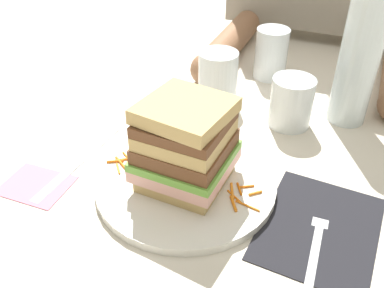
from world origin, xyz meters
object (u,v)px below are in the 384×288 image
at_px(napkin_pink, 36,185).
at_px(water_bottle, 362,48).
at_px(empty_tumbler_0, 218,77).
at_px(empty_tumbler_1, 271,53).
at_px(fork, 317,238).
at_px(juice_glass, 291,104).
at_px(napkin_dark, 319,227).
at_px(sandwich, 183,144).
at_px(knife, 77,163).
at_px(main_plate, 184,182).

bearing_deg(napkin_pink, water_bottle, 42.77).
xyz_separation_m(empty_tumbler_0, empty_tumbler_1, (0.06, 0.13, 0.00)).
bearing_deg(fork, juice_glass, 110.10).
height_order(juice_glass, empty_tumbler_1, empty_tumbler_1).
distance_m(napkin_dark, fork, 0.02).
relative_size(juice_glass, napkin_pink, 0.91).
bearing_deg(sandwich, knife, -174.07).
bearing_deg(empty_tumbler_1, juice_glass, -64.84).
bearing_deg(water_bottle, empty_tumbler_1, 146.85).
relative_size(main_plate, water_bottle, 0.88).
bearing_deg(napkin_pink, empty_tumbler_0, 64.71).
distance_m(fork, napkin_pink, 0.39).
distance_m(juice_glass, napkin_pink, 0.42).
height_order(napkin_dark, napkin_pink, same).
height_order(main_plate, empty_tumbler_0, empty_tumbler_0).
height_order(napkin_dark, empty_tumbler_0, empty_tumbler_0).
bearing_deg(juice_glass, empty_tumbler_1, 115.16).
xyz_separation_m(main_plate, empty_tumbler_0, (-0.04, 0.24, 0.04)).
bearing_deg(empty_tumbler_1, empty_tumbler_0, -115.22).
bearing_deg(knife, main_plate, 5.83).
distance_m(sandwich, juice_glass, 0.24).
height_order(sandwich, knife, sandwich).
xyz_separation_m(main_plate, fork, (0.19, -0.03, -0.00)).
bearing_deg(knife, juice_glass, 40.92).
height_order(sandwich, napkin_dark, sandwich).
height_order(knife, juice_glass, juice_glass).
relative_size(water_bottle, empty_tumbler_0, 2.99).
bearing_deg(main_plate, juice_glass, 65.04).
bearing_deg(knife, water_bottle, 38.94).
height_order(sandwich, empty_tumbler_1, sandwich).
distance_m(main_plate, water_bottle, 0.35).
relative_size(sandwich, knife, 0.61).
bearing_deg(knife, sandwich, 5.93).
xyz_separation_m(fork, juice_glass, (-0.09, 0.25, 0.03)).
bearing_deg(main_plate, sandwich, 99.82).
distance_m(fork, juice_glass, 0.26).
relative_size(knife, juice_glass, 2.37).
relative_size(sandwich, empty_tumbler_0, 1.29).
relative_size(fork, empty_tumbler_0, 1.74).
xyz_separation_m(sandwich, water_bottle, (0.19, 0.27, 0.06)).
height_order(fork, empty_tumbler_0, empty_tumbler_0).
bearing_deg(napkin_dark, main_plate, 177.67).
xyz_separation_m(main_plate, water_bottle, (0.19, 0.27, 0.12)).
bearing_deg(napkin_pink, empty_tumbler_1, 64.73).
relative_size(fork, juice_glass, 1.97).
relative_size(juice_glass, empty_tumbler_1, 0.85).
bearing_deg(main_plate, water_bottle, 55.22).
bearing_deg(empty_tumbler_0, juice_glass, -11.02).
distance_m(juice_glass, water_bottle, 0.14).
height_order(empty_tumbler_0, napkin_pink, empty_tumbler_0).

